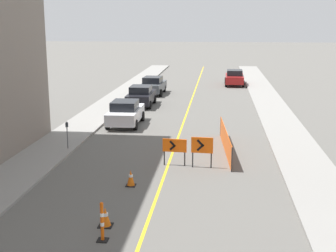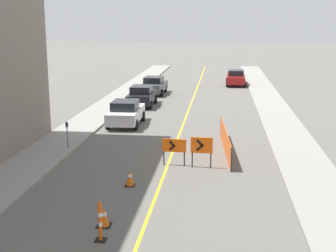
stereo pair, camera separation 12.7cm
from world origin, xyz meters
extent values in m
cube|color=gold|center=(0.00, 35.81, 0.00)|extent=(0.12, 71.61, 0.01)
cube|color=gray|center=(-6.26, 35.81, 0.06)|extent=(2.51, 71.61, 0.12)
cube|color=gray|center=(6.26, 35.81, 0.06)|extent=(2.51, 71.61, 0.12)
cube|color=black|center=(-1.31, 17.75, 0.01)|extent=(0.46, 0.46, 0.03)
cone|color=orange|center=(-1.31, 17.75, 0.33)|extent=(0.36, 0.36, 0.60)
cylinder|color=white|center=(-1.31, 17.75, 0.40)|extent=(0.19, 0.19, 0.10)
cube|color=black|center=(-1.20, 21.57, 0.01)|extent=(0.39, 0.39, 0.03)
cone|color=orange|center=(-1.20, 21.57, 0.35)|extent=(0.32, 0.32, 0.63)
cylinder|color=white|center=(-1.20, 21.57, 0.42)|extent=(0.16, 0.16, 0.10)
cube|color=black|center=(-1.15, 16.73, 0.02)|extent=(0.33, 0.33, 0.04)
cylinder|color=#EF560C|center=(-1.15, 16.73, 0.60)|extent=(0.10, 0.10, 1.12)
cylinder|color=white|center=(-1.15, 16.73, 0.54)|extent=(0.12, 0.12, 0.11)
cylinder|color=white|center=(-1.15, 16.73, 0.84)|extent=(0.12, 0.12, 0.11)
sphere|color=#EF560C|center=(-1.15, 16.73, 1.19)|extent=(0.12, 0.12, 0.12)
cube|color=#EF560C|center=(0.30, 24.46, 0.94)|extent=(1.11, 0.15, 0.60)
cube|color=black|center=(0.21, 24.42, 1.03)|extent=(0.30, 0.04, 0.30)
cube|color=black|center=(0.21, 24.42, 0.86)|extent=(0.30, 0.04, 0.30)
cylinder|color=black|center=(-0.17, 24.46, 0.32)|extent=(0.06, 0.06, 0.64)
cylinder|color=black|center=(0.77, 24.46, 0.32)|extent=(0.06, 0.06, 0.64)
cube|color=#EF560C|center=(1.56, 24.27, 1.05)|extent=(0.99, 0.12, 0.72)
cube|color=black|center=(1.48, 24.23, 1.15)|extent=(0.34, 0.04, 0.34)
cube|color=black|center=(1.48, 24.23, 0.95)|extent=(0.34, 0.04, 0.34)
cylinder|color=black|center=(1.14, 24.27, 0.34)|extent=(0.06, 0.06, 0.69)
cylinder|color=black|center=(1.97, 24.27, 0.34)|extent=(0.06, 0.06, 0.69)
cube|color=#EF560C|center=(2.64, 27.06, 0.56)|extent=(0.51, 6.60, 1.12)
cylinder|color=#262626|center=(2.88, 23.76, 0.56)|extent=(0.05, 0.05, 1.12)
cylinder|color=#262626|center=(2.40, 30.36, 0.56)|extent=(0.05, 0.05, 1.12)
cube|color=silver|center=(-3.60, 32.58, 0.68)|extent=(1.87, 4.33, 0.72)
cube|color=black|center=(-3.60, 32.36, 1.31)|extent=(1.56, 1.96, 0.55)
cylinder|color=black|center=(-4.45, 33.91, 0.32)|extent=(0.23, 0.64, 0.64)
cylinder|color=black|center=(-2.74, 33.91, 0.32)|extent=(0.23, 0.64, 0.64)
cylinder|color=black|center=(-4.45, 31.25, 0.32)|extent=(0.23, 0.64, 0.64)
cylinder|color=black|center=(-2.74, 31.25, 0.32)|extent=(0.23, 0.64, 0.64)
cube|color=black|center=(-3.73, 39.43, 0.68)|extent=(1.83, 4.31, 0.72)
cube|color=black|center=(-3.73, 39.22, 1.31)|extent=(1.55, 1.95, 0.55)
cylinder|color=black|center=(-4.59, 40.76, 0.32)|extent=(0.23, 0.64, 0.64)
cylinder|color=black|center=(-2.88, 40.76, 0.32)|extent=(0.23, 0.64, 0.64)
cylinder|color=black|center=(-4.59, 38.10, 0.32)|extent=(0.23, 0.64, 0.64)
cylinder|color=black|center=(-2.88, 38.10, 0.32)|extent=(0.23, 0.64, 0.64)
cube|color=#474C51|center=(-3.64, 45.40, 0.68)|extent=(2.00, 4.38, 0.72)
cube|color=black|center=(-3.64, 45.18, 1.31)|extent=(1.62, 2.01, 0.55)
cylinder|color=black|center=(-4.50, 46.73, 0.32)|extent=(0.25, 0.65, 0.64)
cylinder|color=black|center=(-2.79, 46.73, 0.32)|extent=(0.25, 0.65, 0.64)
cylinder|color=black|center=(-4.50, 44.07, 0.32)|extent=(0.25, 0.65, 0.64)
cylinder|color=black|center=(-2.79, 44.07, 0.32)|extent=(0.25, 0.65, 0.64)
cube|color=maroon|center=(3.81, 52.12, 0.68)|extent=(1.86, 4.33, 0.72)
cube|color=black|center=(3.81, 51.90, 1.31)|extent=(1.56, 1.96, 0.55)
cylinder|color=black|center=(2.95, 53.45, 0.32)|extent=(0.23, 0.64, 0.64)
cylinder|color=black|center=(4.66, 53.45, 0.32)|extent=(0.23, 0.64, 0.64)
cylinder|color=black|center=(2.95, 50.78, 0.32)|extent=(0.23, 0.64, 0.64)
cylinder|color=black|center=(4.66, 50.78, 0.32)|extent=(0.23, 0.64, 0.64)
cylinder|color=#4C4C51|center=(-5.36, 26.34, 0.68)|extent=(0.05, 0.05, 1.11)
cube|color=#33383D|center=(-5.36, 26.34, 1.34)|extent=(0.12, 0.10, 0.22)
sphere|color=#33383D|center=(-5.36, 26.34, 1.45)|extent=(0.11, 0.11, 0.11)
camera|label=1|loc=(2.23, 4.00, 6.51)|focal=50.00mm
camera|label=2|loc=(2.36, 4.01, 6.51)|focal=50.00mm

